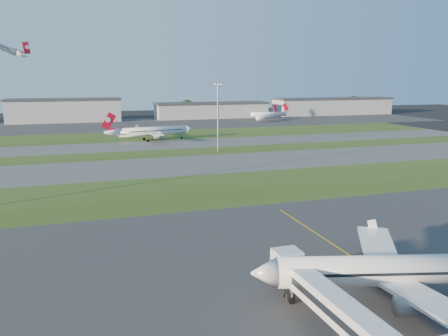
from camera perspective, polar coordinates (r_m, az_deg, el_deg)
name	(u,v)px	position (r m, az deg, el deg)	size (l,w,h in m)	color
ground	(338,272)	(66.19, 14.72, -13.03)	(700.00, 700.00, 0.00)	black
apron_near	(338,272)	(66.19, 14.72, -13.02)	(300.00, 70.00, 0.01)	#333335
grass_strip_a	(226,188)	(111.02, 0.27, -2.64)	(300.00, 34.00, 0.01)	#324818
taxiway_a	(195,165)	(142.04, -3.86, 0.45)	(300.00, 32.00, 0.01)	#515154
grass_strip_b	(179,153)	(166.04, -5.94, 2.02)	(300.00, 18.00, 0.01)	#324818
taxiway_b	(168,145)	(187.38, -7.34, 3.06)	(300.00, 26.00, 0.01)	#515154
grass_strip_c	(156,135)	(219.63, -8.92, 4.23)	(300.00, 40.00, 0.01)	#324818
apron_far	(140,124)	(278.72, -10.86, 5.67)	(400.00, 80.00, 0.01)	#333335
yellow_line	(368,268)	(68.85, 18.32, -12.26)	(0.25, 60.00, 0.02)	gold
jet_bridge	(339,310)	(48.16, 14.75, -17.48)	(4.20, 26.90, 6.20)	silver
airliner_parked	(400,271)	(58.90, 21.95, -12.39)	(36.00, 30.22, 11.48)	white
airliner_taxiing	(153,131)	(199.78, -9.32, 4.74)	(38.47, 32.39, 12.07)	white
mini_jet_near	(267,116)	(291.59, 5.62, 6.71)	(22.77, 20.02, 9.48)	white
mini_jet_far	(269,114)	(313.38, 5.85, 7.03)	(28.64, 4.82, 9.48)	white
light_mast_centre	(218,113)	(166.06, -0.79, 7.22)	(3.20, 0.70, 25.80)	gray
hangar_west	(65,110)	(306.23, -20.07, 7.12)	(71.40, 23.00, 15.20)	#A6A9AF
hangar_east	(212,110)	(318.64, -1.64, 7.58)	(81.60, 23.00, 11.20)	#A6A9AF
hangar_far_east	(333,106)	(359.39, 14.01, 7.85)	(96.90, 23.00, 13.20)	#A6A9AF
tree_mid_west	(104,111)	(317.39, -15.44, 7.20)	(9.90, 9.90, 10.80)	black
tree_mid_east	(187,108)	(328.34, -4.87, 7.87)	(11.55, 11.55, 12.60)	black
tree_east	(280,107)	(350.98, 7.34, 7.94)	(10.45, 10.45, 11.40)	black
tree_far_east	(354,103)	(389.05, 16.57, 8.09)	(12.65, 12.65, 13.80)	black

